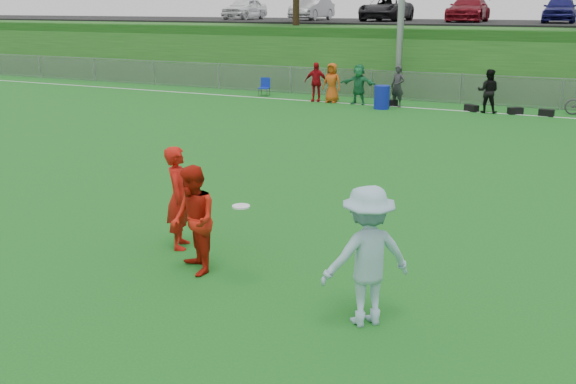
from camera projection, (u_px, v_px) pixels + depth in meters
The scene contains 14 objects.
ground at pixel (224, 274), 10.15m from camera, with size 120.00×120.00×0.00m, color #14601C.
sideline_far at pixel (451, 110), 25.81m from camera, with size 60.00×0.10×0.01m, color white.
fence at pixel (461, 89), 27.37m from camera, with size 58.00×0.06×1.30m.
berm at pixel (498, 52), 36.71m from camera, with size 120.00×18.00×3.00m, color #194814.
parking_lot at pixel (505, 23), 38.01m from camera, with size 120.00×12.00×0.10m, color black.
car_row at pixel (483, 9), 37.40m from camera, with size 32.04×5.18×1.44m.
spectator_row at pixel (376, 85), 26.85m from camera, with size 8.23×0.67×1.69m.
gear_bags at pixel (479, 109), 25.43m from camera, with size 6.71×0.54×0.26m.
player_red_left at pixel (179, 198), 11.05m from camera, with size 0.66×0.43×1.80m, color red.
player_red_center at pixel (193, 220), 9.99m from camera, with size 0.84×0.66×1.73m, color red.
player_blue at pixel (367, 256), 8.35m from camera, with size 1.23×0.70×1.90m, color #92B9CB.
frisbee at pixel (241, 206), 9.41m from camera, with size 0.26×0.26×0.02m.
recycling_bin at pixel (382, 97), 26.06m from camera, with size 0.63×0.63×0.94m, color #0F1DA7.
camp_chair at pixel (264, 91), 29.80m from camera, with size 0.53×0.54×0.83m.
Camera 1 is at (4.86, -8.07, 4.10)m, focal length 40.00 mm.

